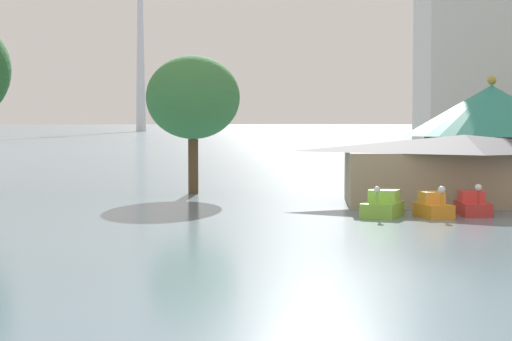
% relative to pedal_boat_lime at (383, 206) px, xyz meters
% --- Properties ---
extents(pedal_boat_lime, '(2.50, 3.11, 1.66)m').
position_rel_pedal_boat_lime_xyz_m(pedal_boat_lime, '(0.00, 0.00, 0.00)').
color(pedal_boat_lime, '#8CCC3F').
rests_on(pedal_boat_lime, ground).
extents(pedal_boat_orange, '(1.94, 2.63, 1.68)m').
position_rel_pedal_boat_lime_xyz_m(pedal_boat_orange, '(2.58, -0.11, -0.02)').
color(pedal_boat_orange, orange).
rests_on(pedal_boat_orange, ground).
extents(pedal_boat_red, '(1.56, 3.03, 1.73)m').
position_rel_pedal_boat_lime_xyz_m(pedal_boat_red, '(4.82, 1.06, -0.04)').
color(pedal_boat_red, red).
rests_on(pedal_boat_red, ground).
extents(boathouse, '(15.07, 8.40, 4.14)m').
position_rel_pedal_boat_lime_xyz_m(boathouse, '(5.50, 7.35, 1.60)').
color(boathouse, tan).
rests_on(boathouse, ground).
extents(green_roof_pavilion, '(13.15, 13.15, 8.35)m').
position_rel_pedal_boat_lime_xyz_m(green_roof_pavilion, '(10.08, 22.09, 3.80)').
color(green_roof_pavilion, brown).
rests_on(green_roof_pavilion, ground).
extents(shoreline_tree_mid, '(6.37, 6.37, 9.39)m').
position_rel_pedal_boat_lime_xyz_m(shoreline_tree_mid, '(-11.60, 14.02, 5.97)').
color(shoreline_tree_mid, brown).
rests_on(shoreline_tree_mid, ground).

